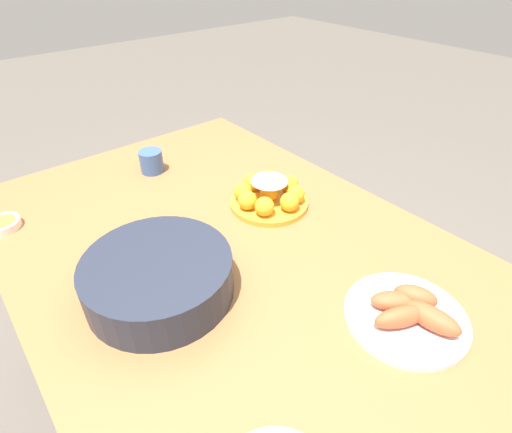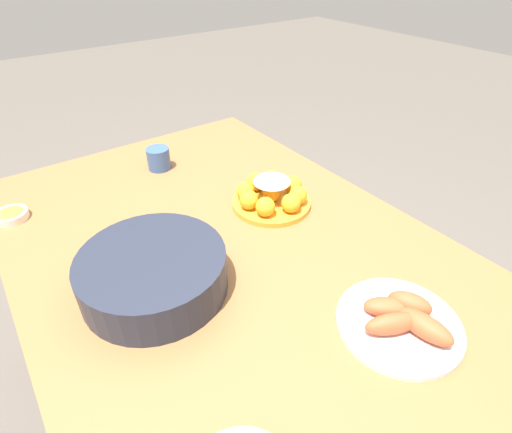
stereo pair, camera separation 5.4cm
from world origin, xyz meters
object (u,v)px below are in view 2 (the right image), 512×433
serving_bowl (153,271)px  seafood_platter (402,320)px  dining_table (239,279)px  cup_near (159,159)px  cake_plate (271,195)px  sauce_bowl (11,215)px

serving_bowl → seafood_platter: (-0.41, -0.36, -0.03)m
dining_table → serving_bowl: bearing=85.2°
serving_bowl → seafood_platter: 0.55m
dining_table → cup_near: (0.55, -0.04, 0.12)m
serving_bowl → cake_plate: bearing=-74.7°
cake_plate → sauce_bowl: size_ratio=2.59×
dining_table → serving_bowl: size_ratio=4.76×
cake_plate → serving_bowl: size_ratio=0.71×
cake_plate → sauce_bowl: (0.38, 0.65, -0.02)m
cake_plate → seafood_platter: cake_plate is taller
serving_bowl → sauce_bowl: 0.55m
dining_table → cake_plate: (0.14, -0.21, 0.12)m
cake_plate → sauce_bowl: 0.75m
cup_near → serving_bowl: bearing=154.3°
cup_near → dining_table: bearing=176.0°
sauce_bowl → cup_near: cup_near is taller
sauce_bowl → cake_plate: bearing=-120.5°
dining_table → cake_plate: 0.28m
cake_plate → seafood_platter: 0.53m
sauce_bowl → seafood_platter: (-0.91, -0.59, 0.01)m
serving_bowl → cup_near: serving_bowl is taller
cake_plate → cup_near: cake_plate is taller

